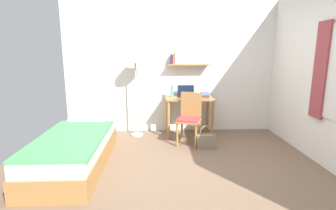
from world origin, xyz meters
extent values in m
plane|color=brown|center=(0.00, 0.00, 0.00)|extent=(5.28, 5.28, 0.00)
cube|color=white|center=(0.00, 2.02, 1.30)|extent=(4.40, 0.05, 2.60)
cube|color=#9E703D|center=(0.26, 1.89, 1.38)|extent=(0.82, 0.22, 0.02)
cube|color=#333338|center=(-0.08, 1.91, 1.48)|extent=(0.02, 0.15, 0.19)
cube|color=purple|center=(-0.05, 1.91, 1.48)|extent=(0.03, 0.17, 0.18)
cube|color=orange|center=(-0.01, 1.92, 1.50)|extent=(0.02, 0.13, 0.23)
cube|color=#993D42|center=(1.96, 0.41, 1.35)|extent=(0.03, 0.28, 1.37)
cube|color=#9E703D|center=(-1.54, 0.36, 0.14)|extent=(0.86, 2.00, 0.28)
cube|color=silver|center=(-1.54, 0.36, 0.36)|extent=(0.82, 1.94, 0.16)
cube|color=#4C9E5B|center=(-1.54, 0.24, 0.46)|extent=(0.87, 1.64, 0.04)
cube|color=white|center=(-1.54, 1.14, 0.49)|extent=(0.60, 0.28, 0.10)
cube|color=#9E703D|center=(0.26, 1.70, 0.74)|extent=(0.93, 0.55, 0.03)
cylinder|color=#9E703D|center=(-0.15, 1.47, 0.36)|extent=(0.06, 0.06, 0.72)
cylinder|color=#9E703D|center=(0.68, 1.47, 0.36)|extent=(0.06, 0.06, 0.72)
cylinder|color=#9E703D|center=(-0.15, 1.93, 0.36)|extent=(0.06, 0.06, 0.72)
cylinder|color=#9E703D|center=(0.68, 1.93, 0.36)|extent=(0.06, 0.06, 0.72)
cube|color=#9E703D|center=(0.19, 1.15, 0.43)|extent=(0.51, 0.51, 0.03)
cube|color=#B23838|center=(0.19, 1.15, 0.46)|extent=(0.47, 0.46, 0.04)
cube|color=#9E703D|center=(0.25, 1.31, 0.70)|extent=(0.37, 0.16, 0.44)
cylinder|color=#9E703D|center=(-0.02, 1.05, 0.21)|extent=(0.04, 0.04, 0.42)
cylinder|color=#9E703D|center=(0.28, 0.94, 0.21)|extent=(0.04, 0.04, 0.42)
cylinder|color=#9E703D|center=(0.09, 1.35, 0.21)|extent=(0.04, 0.04, 0.42)
cylinder|color=#9E703D|center=(0.39, 1.24, 0.21)|extent=(0.04, 0.04, 0.42)
cylinder|color=#B2A893|center=(-0.77, 1.69, 0.01)|extent=(0.24, 0.24, 0.02)
cylinder|color=#B2A893|center=(-0.77, 1.69, 0.72)|extent=(0.03, 0.03, 1.40)
cone|color=silver|center=(-0.77, 1.69, 1.54)|extent=(0.38, 0.38, 0.22)
cube|color=black|center=(0.21, 1.75, 0.76)|extent=(0.34, 0.22, 0.01)
cube|color=black|center=(0.21, 1.84, 0.87)|extent=(0.33, 0.05, 0.21)
cube|color=black|center=(0.21, 1.83, 0.87)|extent=(0.30, 0.04, 0.18)
cylinder|color=#4C99DB|center=(-0.07, 1.77, 0.87)|extent=(0.06, 0.06, 0.23)
cube|color=#D13D38|center=(0.54, 1.64, 0.77)|extent=(0.16, 0.20, 0.03)
cube|color=#333338|center=(0.55, 1.63, 0.80)|extent=(0.17, 0.20, 0.03)
cube|color=#3384C6|center=(0.54, 1.64, 0.83)|extent=(0.16, 0.20, 0.03)
cube|color=purple|center=(0.55, 1.63, 0.85)|extent=(0.15, 0.19, 0.02)
cube|color=gray|center=(0.47, 0.95, 0.12)|extent=(0.32, 0.12, 0.24)
torus|color=gray|center=(0.47, 0.95, 0.29)|extent=(0.22, 0.02, 0.22)
camera|label=1|loc=(-0.36, -3.12, 1.59)|focal=27.06mm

